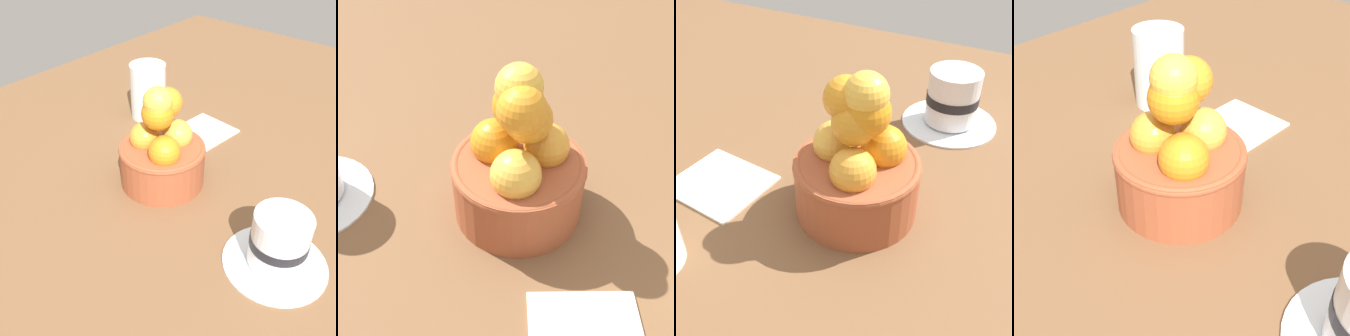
{
  "view_description": "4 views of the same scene",
  "coord_description": "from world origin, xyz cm",
  "views": [
    {
      "loc": [
        39.3,
        34.86,
        41.2
      ],
      "look_at": [
        0.98,
        2.04,
        4.05
      ],
      "focal_mm": 43.88,
      "sensor_mm": 36.0,
      "label": 1
    },
    {
      "loc": [
        -31.76,
        4.29,
        35.1
      ],
      "look_at": [
        1.7,
        1.07,
        4.37
      ],
      "focal_mm": 47.05,
      "sensor_mm": 36.0,
      "label": 2
    },
    {
      "loc": [
        15.61,
        -32.18,
        33.64
      ],
      "look_at": [
        -1.31,
        -0.44,
        5.57
      ],
      "focal_mm": 46.47,
      "sensor_mm": 36.0,
      "label": 3
    },
    {
      "loc": [
        27.28,
        23.68,
        31.8
      ],
      "look_at": [
        -0.15,
        0.15,
        4.29
      ],
      "focal_mm": 47.53,
      "sensor_mm": 36.0,
      "label": 4
    }
  ],
  "objects": [
    {
      "name": "terracotta_bowl",
      "position": [
        0.0,
        -0.02,
        6.06
      ],
      "size": [
        13.48,
        13.48,
        16.75
      ],
      "color": "#9E4C2D",
      "rests_on": "ground_plane"
    },
    {
      "name": "ground_plane",
      "position": [
        0.0,
        0.0,
        -2.28
      ],
      "size": [
        154.88,
        103.08,
        4.56
      ],
      "primitive_type": "cube",
      "color": "brown"
    }
  ]
}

